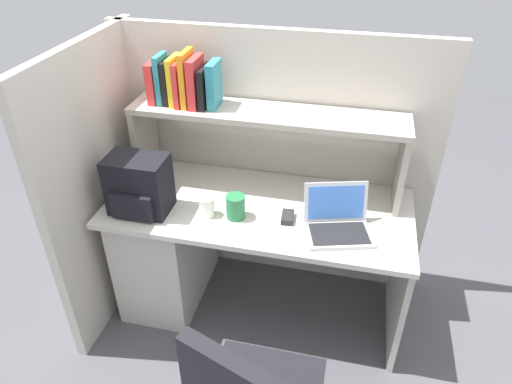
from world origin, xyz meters
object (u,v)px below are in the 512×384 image
at_px(computer_mouse, 288,217).
at_px(paper_cup, 207,207).
at_px(snack_canister, 236,207).
at_px(laptop, 337,222).
at_px(backpack, 139,186).

height_order(computer_mouse, paper_cup, paper_cup).
relative_size(computer_mouse, snack_canister, 0.82).
relative_size(laptop, backpack, 1.22).
bearing_deg(snack_canister, backpack, -174.80).
distance_m(backpack, paper_cup, 0.36).
bearing_deg(backpack, computer_mouse, 6.06).
height_order(laptop, snack_canister, laptop).
relative_size(backpack, computer_mouse, 2.90).
bearing_deg(computer_mouse, snack_canister, -176.69).
distance_m(laptop, computer_mouse, 0.25).
distance_m(computer_mouse, snack_canister, 0.27).
height_order(backpack, computer_mouse, backpack).
bearing_deg(paper_cup, laptop, 1.82).
xyz_separation_m(laptop, computer_mouse, (-0.25, 0.03, -0.03)).
distance_m(computer_mouse, paper_cup, 0.41).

